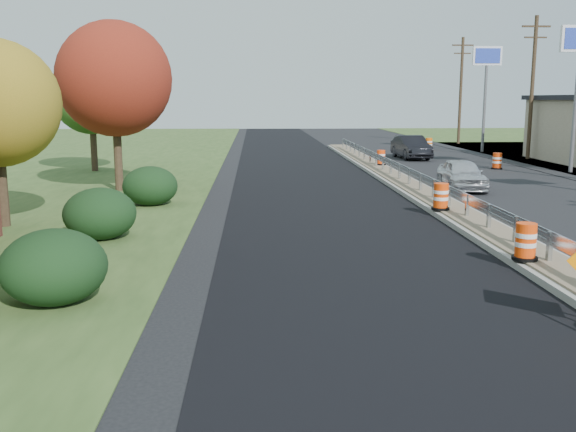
{
  "coord_description": "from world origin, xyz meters",
  "views": [
    {
      "loc": [
        -7.01,
        -18.54,
        4.03
      ],
      "look_at": [
        -6.17,
        -2.54,
        1.1
      ],
      "focal_mm": 40.0,
      "sensor_mm": 36.0,
      "label": 1
    }
  ],
  "objects_px": {
    "barrel_shoulder_far": "(429,144)",
    "car_dark_mid": "(411,147)",
    "car_silver": "(462,174)",
    "barrel_median_near": "(526,242)",
    "barrel_median_far": "(381,158)",
    "barrel_shoulder_mid": "(497,161)",
    "barrel_median_mid": "(441,197)"
  },
  "relations": [
    {
      "from": "barrel_shoulder_far",
      "to": "car_dark_mid",
      "type": "height_order",
      "value": "car_dark_mid"
    },
    {
      "from": "barrel_shoulder_mid",
      "to": "car_dark_mid",
      "type": "bearing_deg",
      "value": 116.29
    },
    {
      "from": "barrel_shoulder_mid",
      "to": "car_silver",
      "type": "height_order",
      "value": "car_silver"
    },
    {
      "from": "barrel_shoulder_mid",
      "to": "barrel_shoulder_far",
      "type": "distance_m",
      "value": 14.45
    },
    {
      "from": "barrel_median_near",
      "to": "barrel_shoulder_mid",
      "type": "distance_m",
      "value": 23.19
    },
    {
      "from": "barrel_median_mid",
      "to": "barrel_shoulder_far",
      "type": "height_order",
      "value": "barrel_median_mid"
    },
    {
      "from": "barrel_median_near",
      "to": "barrel_median_mid",
      "type": "xyz_separation_m",
      "value": [
        0.0,
        7.07,
        0.02
      ]
    },
    {
      "from": "barrel_median_near",
      "to": "car_dark_mid",
      "type": "bearing_deg",
      "value": 81.6
    },
    {
      "from": "barrel_shoulder_far",
      "to": "barrel_median_mid",
      "type": "bearing_deg",
      "value": -104.46
    },
    {
      "from": "barrel_shoulder_far",
      "to": "car_silver",
      "type": "xyz_separation_m",
      "value": [
        -4.67,
        -22.7,
        0.23
      ]
    },
    {
      "from": "barrel_median_near",
      "to": "barrel_median_far",
      "type": "height_order",
      "value": "barrel_median_near"
    },
    {
      "from": "barrel_median_far",
      "to": "car_dark_mid",
      "type": "bearing_deg",
      "value": 62.35
    },
    {
      "from": "barrel_shoulder_mid",
      "to": "barrel_median_mid",
      "type": "bearing_deg",
      "value": -117.26
    },
    {
      "from": "barrel_shoulder_mid",
      "to": "barrel_median_near",
      "type": "bearing_deg",
      "value": -109.24
    },
    {
      "from": "barrel_median_near",
      "to": "car_dark_mid",
      "type": "height_order",
      "value": "car_dark_mid"
    },
    {
      "from": "barrel_median_far",
      "to": "barrel_median_mid",
      "type": "bearing_deg",
      "value": -93.42
    },
    {
      "from": "barrel_median_mid",
      "to": "barrel_shoulder_far",
      "type": "xyz_separation_m",
      "value": [
        7.55,
        29.28,
        -0.22
      ]
    },
    {
      "from": "car_silver",
      "to": "barrel_median_mid",
      "type": "bearing_deg",
      "value": -110.45
    },
    {
      "from": "car_dark_mid",
      "to": "barrel_median_far",
      "type": "bearing_deg",
      "value": -120.69
    },
    {
      "from": "barrel_median_mid",
      "to": "barrel_median_near",
      "type": "bearing_deg",
      "value": -90.0
    },
    {
      "from": "barrel_median_near",
      "to": "car_dark_mid",
      "type": "xyz_separation_m",
      "value": [
        4.25,
        28.77,
        0.13
      ]
    },
    {
      "from": "barrel_median_near",
      "to": "car_silver",
      "type": "bearing_deg",
      "value": 78.07
    },
    {
      "from": "barrel_median_near",
      "to": "barrel_shoulder_far",
      "type": "xyz_separation_m",
      "value": [
        7.55,
        36.35,
        -0.21
      ]
    },
    {
      "from": "car_dark_mid",
      "to": "barrel_median_mid",
      "type": "bearing_deg",
      "value": -104.11
    },
    {
      "from": "barrel_median_near",
      "to": "car_silver",
      "type": "xyz_separation_m",
      "value": [
        2.88,
        13.64,
        0.03
      ]
    },
    {
      "from": "barrel_median_near",
      "to": "barrel_shoulder_far",
      "type": "bearing_deg",
      "value": 78.26
    },
    {
      "from": "car_dark_mid",
      "to": "barrel_median_near",
      "type": "bearing_deg",
      "value": -101.44
    },
    {
      "from": "barrel_median_near",
      "to": "barrel_median_far",
      "type": "distance_m",
      "value": 22.43
    },
    {
      "from": "barrel_median_mid",
      "to": "car_dark_mid",
      "type": "height_order",
      "value": "car_dark_mid"
    },
    {
      "from": "barrel_median_mid",
      "to": "barrel_shoulder_mid",
      "type": "bearing_deg",
      "value": 62.74
    },
    {
      "from": "barrel_shoulder_far",
      "to": "car_silver",
      "type": "relative_size",
      "value": 0.23
    },
    {
      "from": "barrel_median_far",
      "to": "car_silver",
      "type": "bearing_deg",
      "value": -77.37
    }
  ]
}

